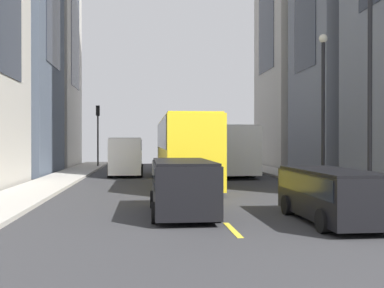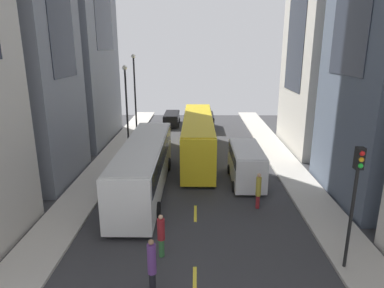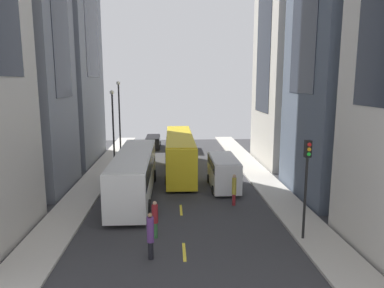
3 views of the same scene
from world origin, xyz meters
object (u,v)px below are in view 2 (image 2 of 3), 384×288
(streetcar_yellow, at_px, (198,134))
(pedestrian_walking_far, at_px, (161,234))
(car_black_1, at_px, (206,120))
(city_bus_white, at_px, (144,162))
(pedestrian_crossing_mid, at_px, (152,265))
(traffic_light_near_corner, at_px, (356,186))
(pedestrian_crossing_near, at_px, (258,190))
(car_black_0, at_px, (172,118))
(delivery_van_white, at_px, (246,162))

(streetcar_yellow, distance_m, pedestrian_walking_far, 14.78)
(pedestrian_walking_far, bearing_deg, car_black_1, 89.31)
(city_bus_white, bearing_deg, pedestrian_walking_far, -76.00)
(pedestrian_crossing_mid, xyz_separation_m, traffic_light_near_corner, (8.16, 1.54, 2.68))
(pedestrian_crossing_near, bearing_deg, pedestrian_crossing_mid, 14.30)
(pedestrian_crossing_mid, bearing_deg, car_black_1, -143.21)
(car_black_0, relative_size, car_black_1, 1.00)
(car_black_0, relative_size, traffic_light_near_corner, 0.86)
(pedestrian_crossing_mid, xyz_separation_m, pedestrian_walking_far, (0.11, 2.41, -0.13))
(pedestrian_walking_far, height_order, pedestrian_crossing_near, pedestrian_crossing_near)
(car_black_1, relative_size, pedestrian_crossing_near, 2.10)
(city_bus_white, height_order, traffic_light_near_corner, traffic_light_near_corner)
(delivery_van_white, relative_size, pedestrian_crossing_mid, 2.28)
(streetcar_yellow, bearing_deg, pedestrian_crossing_mid, -96.10)
(car_black_0, distance_m, car_black_1, 4.53)
(streetcar_yellow, relative_size, pedestrian_crossing_mid, 5.98)
(streetcar_yellow, xyz_separation_m, pedestrian_crossing_mid, (-1.82, -17.06, -0.87))
(car_black_0, bearing_deg, delivery_van_white, -70.19)
(delivery_van_white, xyz_separation_m, traffic_light_near_corner, (2.93, -9.89, 2.42))
(car_black_0, distance_m, pedestrian_walking_far, 27.45)
(car_black_1, bearing_deg, pedestrian_crossing_mid, -95.63)
(streetcar_yellow, xyz_separation_m, delivery_van_white, (3.40, -5.62, -0.61))
(traffic_light_near_corner, bearing_deg, pedestrian_walking_far, 173.85)
(city_bus_white, xyz_separation_m, delivery_van_white, (6.97, 1.58, -0.50))
(car_black_1, distance_m, pedestrian_crossing_near, 20.82)
(car_black_0, relative_size, pedestrian_crossing_mid, 1.98)
(car_black_0, bearing_deg, pedestrian_crossing_near, -73.20)
(traffic_light_near_corner, bearing_deg, pedestrian_crossing_mid, -169.29)
(pedestrian_crossing_mid, bearing_deg, traffic_light_near_corner, 143.13)
(car_black_1, xyz_separation_m, traffic_light_near_corner, (5.39, -26.49, 2.92))
(car_black_1, distance_m, traffic_light_near_corner, 27.19)
(pedestrian_crossing_mid, xyz_separation_m, pedestrian_crossing_near, (5.38, 7.38, -0.06))
(streetcar_yellow, bearing_deg, city_bus_white, -116.35)
(delivery_van_white, distance_m, car_black_1, 16.78)
(delivery_van_white, xyz_separation_m, pedestrian_crossing_near, (0.16, -4.06, -0.32))
(delivery_van_white, bearing_deg, pedestrian_walking_far, -119.54)
(streetcar_yellow, relative_size, car_black_0, 3.02)
(streetcar_yellow, distance_m, car_black_1, 11.07)
(car_black_1, height_order, pedestrian_walking_far, pedestrian_walking_far)
(pedestrian_crossing_mid, distance_m, traffic_light_near_corner, 8.72)
(car_black_0, xyz_separation_m, pedestrian_walking_far, (1.51, -27.41, 0.23))
(city_bus_white, height_order, pedestrian_crossing_mid, city_bus_white)
(city_bus_white, height_order, streetcar_yellow, streetcar_yellow)
(streetcar_yellow, height_order, car_black_1, streetcar_yellow)
(city_bus_white, height_order, pedestrian_crossing_near, city_bus_white)
(city_bus_white, relative_size, traffic_light_near_corner, 2.33)
(city_bus_white, xyz_separation_m, car_black_1, (4.51, 18.18, -0.99))
(city_bus_white, height_order, pedestrian_walking_far, city_bus_white)
(city_bus_white, relative_size, pedestrian_crossing_mid, 5.36)
(car_black_0, height_order, pedestrian_crossing_mid, pedestrian_crossing_mid)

